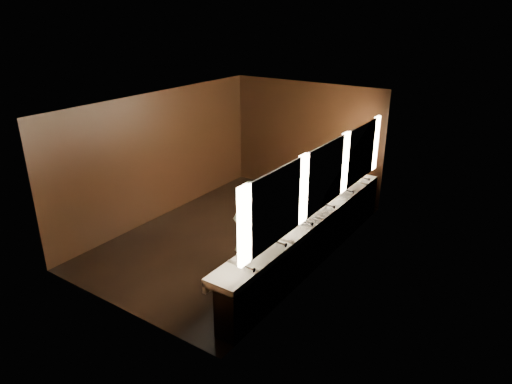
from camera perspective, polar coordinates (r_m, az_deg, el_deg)
floor at (r=9.57m, az=-2.68°, el=-5.49°), size 6.00×6.00×0.00m
ceiling at (r=8.64m, az=-3.02°, el=11.20°), size 4.00×6.00×0.02m
wall_back at (r=11.44m, az=6.25°, el=6.60°), size 4.00×0.02×2.80m
wall_front at (r=7.04m, az=-17.65°, el=-4.49°), size 4.00×0.02×2.80m
wall_left at (r=10.28m, az=-11.83°, el=4.48°), size 0.02×6.00×2.80m
wall_right at (r=8.04m, az=8.65°, el=-0.28°), size 0.02×6.00×2.80m
sink_counter at (r=8.50m, az=7.05°, el=-5.63°), size 0.55×5.40×1.01m
mirror_band at (r=7.93m, az=8.66°, el=2.09°), size 0.06×5.03×1.15m
person at (r=7.86m, az=-0.82°, el=-4.70°), size 0.62×0.75×1.77m
trash_bin at (r=7.24m, az=-2.30°, el=-13.10°), size 0.39×0.39×0.52m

